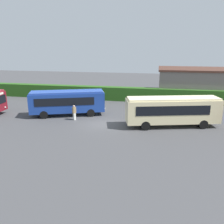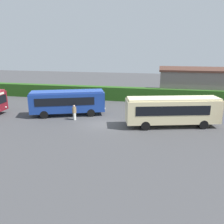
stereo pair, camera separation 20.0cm
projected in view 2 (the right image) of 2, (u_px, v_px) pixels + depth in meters
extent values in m
plane|color=#424244|center=(101.00, 124.00, 27.19)|extent=(108.80, 108.80, 0.00)
cube|color=black|center=(1.00, 100.00, 30.11)|extent=(0.05, 2.05, 1.04)
cube|color=silver|center=(0.00, 94.00, 29.90)|extent=(0.04, 1.38, 0.28)
sphere|color=silver|center=(6.00, 107.00, 31.08)|extent=(0.22, 0.22, 0.22)
cube|color=navy|center=(68.00, 102.00, 30.20)|extent=(9.69, 5.52, 2.47)
cube|color=#2747A0|center=(67.00, 92.00, 29.83)|extent=(9.35, 5.24, 0.20)
cube|color=black|center=(66.00, 98.00, 31.25)|extent=(6.92, 2.56, 0.99)
cube|color=black|center=(65.00, 102.00, 28.90)|extent=(6.92, 2.56, 0.99)
cube|color=black|center=(104.00, 98.00, 30.79)|extent=(0.72, 1.89, 1.04)
cube|color=silver|center=(104.00, 93.00, 30.58)|extent=(0.50, 1.27, 0.28)
cylinder|color=black|center=(90.00, 108.00, 32.02)|extent=(1.04, 0.61, 1.00)
cylinder|color=black|center=(91.00, 113.00, 29.90)|extent=(1.04, 0.61, 1.00)
cylinder|color=black|center=(46.00, 110.00, 31.19)|extent=(1.04, 0.61, 1.00)
cylinder|color=black|center=(44.00, 115.00, 29.07)|extent=(1.04, 0.61, 1.00)
sphere|color=silver|center=(103.00, 106.00, 31.75)|extent=(0.22, 0.22, 0.22)
sphere|color=silver|center=(105.00, 108.00, 30.47)|extent=(0.22, 0.22, 0.22)
cube|color=beige|center=(172.00, 111.00, 25.84)|extent=(10.57, 4.93, 2.58)
cube|color=#F8E8B2|center=(173.00, 98.00, 25.46)|extent=(10.23, 4.67, 0.20)
cube|color=black|center=(167.00, 105.00, 26.88)|extent=(7.78, 2.12, 1.03)
cube|color=black|center=(173.00, 111.00, 24.59)|extent=(7.78, 2.12, 1.03)
cube|color=black|center=(218.00, 107.00, 26.05)|extent=(0.54, 1.87, 1.08)
cube|color=silver|center=(219.00, 100.00, 25.83)|extent=(0.37, 1.26, 0.28)
cylinder|color=black|center=(196.00, 119.00, 27.42)|extent=(1.04, 0.53, 1.00)
cylinder|color=black|center=(204.00, 125.00, 25.35)|extent=(1.04, 0.53, 1.00)
cylinder|color=black|center=(142.00, 120.00, 27.05)|extent=(1.04, 0.53, 1.00)
cylinder|color=black|center=(145.00, 126.00, 24.99)|extent=(1.04, 0.53, 1.00)
sphere|color=silver|center=(214.00, 116.00, 27.01)|extent=(0.22, 0.22, 0.22)
sphere|color=silver|center=(220.00, 120.00, 25.77)|extent=(0.22, 0.22, 0.22)
cube|color=silver|center=(75.00, 116.00, 28.56)|extent=(0.35, 0.36, 0.87)
cube|color=olive|center=(74.00, 110.00, 28.34)|extent=(0.44, 0.50, 0.76)
sphere|color=beige|center=(74.00, 106.00, 28.21)|extent=(0.24, 0.24, 0.24)
cube|color=#28571A|center=(119.00, 94.00, 38.76)|extent=(66.40, 1.46, 2.23)
cube|color=slate|center=(195.00, 85.00, 39.84)|extent=(11.65, 7.96, 4.86)
cube|color=#4C2D23|center=(196.00, 69.00, 39.14)|extent=(12.12, 8.28, 0.30)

